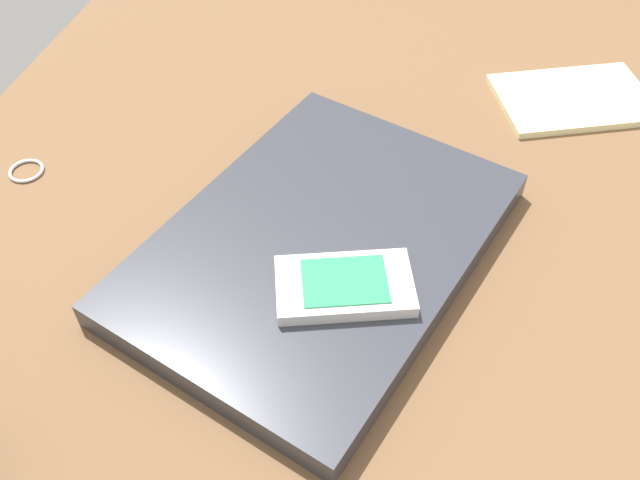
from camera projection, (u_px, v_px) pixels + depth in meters
desk_surface at (299, 294)px, 59.73cm from camera, size 120.00×80.00×3.00cm
laptop_closed at (320, 245)px, 59.83cm from camera, size 40.53×34.47×2.60cm
cell_phone_on_laptop at (344, 286)px, 54.31cm from camera, size 9.46×12.39×1.31cm
notepad at (574, 99)px, 76.00cm from camera, size 16.60×19.71×0.80cm
key_ring at (26, 171)px, 68.16cm from camera, size 3.50×3.50×0.36cm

